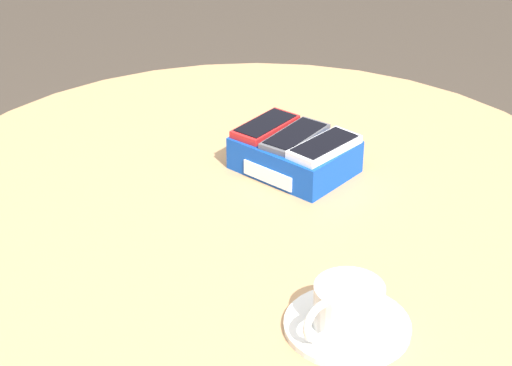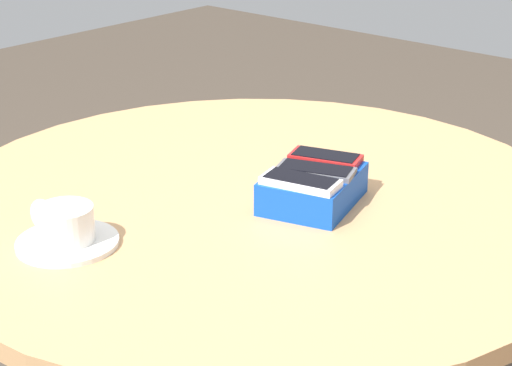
{
  "view_description": "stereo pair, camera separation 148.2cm",
  "coord_description": "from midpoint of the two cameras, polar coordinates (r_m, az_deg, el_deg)",
  "views": [
    {
      "loc": [
        0.93,
        -0.62,
        1.42
      ],
      "look_at": [
        0.0,
        0.0,
        0.79
      ],
      "focal_mm": 60.0,
      "sensor_mm": 36.0,
      "label": 1
    },
    {
      "loc": [
        0.99,
        0.86,
        1.34
      ],
      "look_at": [
        0.0,
        0.0,
        0.79
      ],
      "focal_mm": 60.0,
      "sensor_mm": 36.0,
      "label": 2
    }
  ],
  "objects": [
    {
      "name": "phone_white",
      "position": [
        1.09,
        34.88,
        -12.18
      ],
      "size": [
        0.08,
        0.13,
        0.01
      ],
      "color": "silver",
      "rests_on": "phone_box"
    },
    {
      "name": "phone_red",
      "position": [
        1.18,
        34.03,
        -9.19
      ],
      "size": [
        0.09,
        0.13,
        0.01
      ],
      "color": "red",
      "rests_on": "phone_box"
    },
    {
      "name": "round_table",
      "position": [
        1.2,
        27.83,
        -17.03
      ],
      "size": [
        1.09,
        1.09,
        0.77
      ],
      "color": "#2D2D2D",
      "rests_on": "ground_plane"
    },
    {
      "name": "phone_box",
      "position": [
        1.15,
        34.08,
        -12.05
      ],
      "size": [
        0.2,
        0.17,
        0.05
      ],
      "color": "#0F42AD",
      "rests_on": "round_table"
    },
    {
      "name": "phone_gray",
      "position": [
        1.14,
        34.58,
        -10.68
      ],
      "size": [
        0.09,
        0.14,
        0.01
      ],
      "color": "#515156",
      "rests_on": "phone_box"
    },
    {
      "name": "saucer",
      "position": [
        0.9,
        18.04,
        -20.73
      ],
      "size": [
        0.15,
        0.15,
        0.01
      ],
      "primitive_type": "cylinder",
      "color": "silver",
      "rests_on": "round_table"
    },
    {
      "name": "coffee_cup",
      "position": [
        0.88,
        18.11,
        -19.18
      ],
      "size": [
        0.08,
        0.11,
        0.05
      ],
      "color": "silver",
      "rests_on": "saucer"
    }
  ]
}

